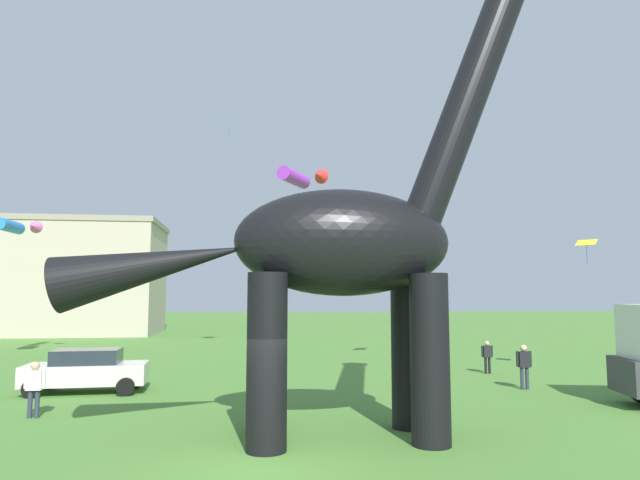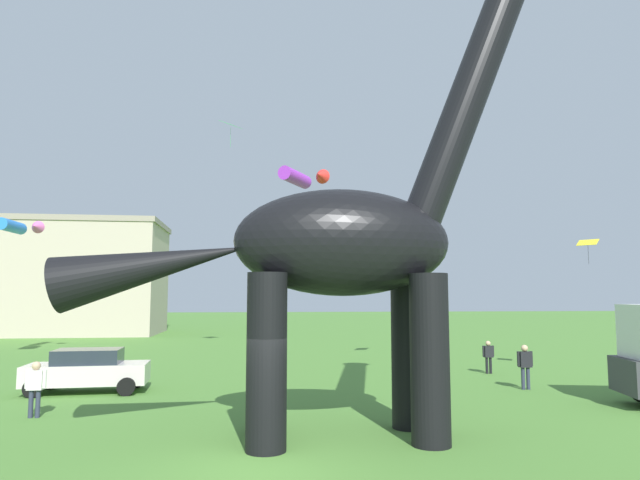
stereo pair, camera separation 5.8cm
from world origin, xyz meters
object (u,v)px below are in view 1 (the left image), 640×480
(dinosaur_sculpture, at_px, (340,242))
(person_near_flyer, at_px, (35,384))
(kite_mid_left, at_px, (230,125))
(kite_near_high, at_px, (423,194))
(kite_near_low, at_px, (299,177))
(kite_mid_right, at_px, (15,226))
(person_vendor_side, at_px, (487,354))
(person_far_spectator, at_px, (524,362))
(parked_sedan_left, at_px, (87,370))
(kite_high_right, at_px, (586,243))

(dinosaur_sculpture, distance_m, person_near_flyer, 9.80)
(kite_mid_left, height_order, kite_near_high, kite_mid_left)
(kite_near_low, distance_m, kite_mid_right, 17.44)
(person_vendor_side, xyz_separation_m, person_far_spectator, (-0.47, -4.32, 0.11))
(person_vendor_side, height_order, person_far_spectator, person_far_spectator)
(dinosaur_sculpture, xyz_separation_m, person_near_flyer, (-8.34, 3.43, -3.84))
(dinosaur_sculpture, height_order, kite_mid_left, kite_mid_left)
(parked_sedan_left, xyz_separation_m, person_near_flyer, (-0.27, -4.24, 0.15))
(parked_sedan_left, height_order, person_far_spectator, person_far_spectator)
(kite_mid_left, distance_m, kite_near_low, 5.75)
(parked_sedan_left, height_order, kite_near_low, kite_near_low)
(kite_near_high, bearing_deg, parked_sedan_left, -159.33)
(kite_mid_left, bearing_deg, person_far_spectator, -48.42)
(kite_mid_right, bearing_deg, person_vendor_side, -23.41)
(kite_mid_left, xyz_separation_m, kite_near_low, (4.08, -1.95, -3.54))
(dinosaur_sculpture, relative_size, kite_mid_left, 8.20)
(dinosaur_sculpture, xyz_separation_m, person_far_spectator, (8.03, 6.33, -3.80))
(dinosaur_sculpture, distance_m, kite_mid_right, 27.01)
(person_near_flyer, bearing_deg, kite_high_right, -161.36)
(person_far_spectator, bearing_deg, dinosaur_sculpture, -48.93)
(person_vendor_side, relative_size, person_near_flyer, 0.92)
(kite_mid_right, bearing_deg, kite_near_low, -13.19)
(kite_near_high, bearing_deg, person_near_flyer, -146.68)
(person_near_flyer, height_order, kite_near_high, kite_near_high)
(person_near_flyer, relative_size, kite_mid_right, 0.61)
(person_vendor_side, distance_m, kite_near_high, 8.42)
(person_vendor_side, xyz_separation_m, kite_mid_right, (-24.76, 10.72, 6.80))
(person_near_flyer, relative_size, person_far_spectator, 0.96)
(parked_sedan_left, xyz_separation_m, kite_near_high, (14.52, 5.48, 7.86))
(dinosaur_sculpture, distance_m, person_far_spectator, 10.91)
(parked_sedan_left, height_order, person_vendor_side, parked_sedan_left)
(person_vendor_side, distance_m, person_far_spectator, 4.35)
(kite_near_low, bearing_deg, person_near_flyer, -122.32)
(person_far_spectator, bearing_deg, person_vendor_side, 176.62)
(kite_high_right, relative_size, kite_mid_left, 0.69)
(kite_near_low, bearing_deg, person_vendor_side, -40.42)
(parked_sedan_left, distance_m, person_near_flyer, 4.26)
(kite_mid_left, xyz_separation_m, kite_near_high, (10.01, -6.24, -5.17))
(kite_mid_left, bearing_deg, person_vendor_side, -35.93)
(dinosaur_sculpture, distance_m, kite_near_high, 15.14)
(person_near_flyer, relative_size, kite_mid_left, 0.98)
(parked_sedan_left, distance_m, kite_high_right, 21.43)
(person_vendor_side, bearing_deg, kite_high_right, 98.78)
(kite_high_right, distance_m, kite_mid_left, 20.74)
(parked_sedan_left, relative_size, person_near_flyer, 2.71)
(dinosaur_sculpture, xyz_separation_m, kite_mid_right, (-16.26, 21.37, 2.88))
(kite_high_right, relative_size, kite_near_low, 0.38)
(kite_mid_left, bearing_deg, person_near_flyer, -106.68)
(parked_sedan_left, height_order, kite_near_high, kite_near_high)
(person_vendor_side, relative_size, kite_high_right, 1.30)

